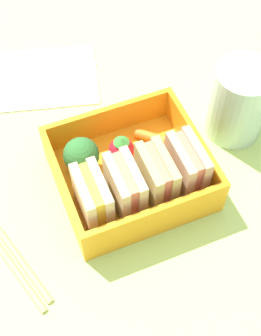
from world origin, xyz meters
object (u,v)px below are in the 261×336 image
Objects in this scene: strawberry_far_left at (121,150)px; folded_napkin at (49,77)px; sandwich_center_left at (156,176)px; broccoli_floret at (81,156)px; sandwich_left at (187,166)px; drinking_glass at (239,102)px; sandwich_center_right at (93,198)px; carrot_stick_far_left at (153,138)px; sandwich_center at (125,187)px.

folded_napkin is (3.68, -15.75, -2.54)cm from strawberry_far_left.
sandwich_center_left reaches higher than broccoli_floret.
sandwich_left is at bearing 112.53° from folded_napkin.
sandwich_left is 0.47× the size of folded_napkin.
sandwich_center_right is at bearing 15.17° from drinking_glass.
carrot_stick_far_left is 4.32cm from strawberry_far_left.
folded_napkin is (8.69, -20.95, -3.85)cm from sandwich_left.
carrot_stick_far_left is at bearing -5.87° from drinking_glass.
sandwich_center_right is (10.01, 0.00, 0.00)cm from sandwich_left.
drinking_glass is at bearing -157.18° from sandwich_center_left.
sandwich_center is at bearing 46.49° from carrot_stick_far_left.
sandwich_center_right reaches higher than strawberry_far_left.
strawberry_far_left is 0.75× the size of broccoli_floret.
sandwich_center reaches higher than strawberry_far_left.
sandwich_left is 1.00× the size of sandwich_center_left.
sandwich_center_left is 1.00× the size of sandwich_center.
drinking_glass reaches higher than strawberry_far_left.
carrot_stick_far_left is 0.46× the size of drinking_glass.
folded_napkin is at bearing -42.29° from drinking_glass.
sandwich_left is 10.77cm from broccoli_floret.
sandwich_center_right reaches higher than broccoli_floret.
broccoli_floret is (9.38, -5.30, -0.22)cm from sandwich_left.
broccoli_floret reaches higher than strawberry_far_left.
broccoli_floret is 0.38× the size of folded_napkin.
sandwich_center_left is 5.61cm from strawberry_far_left.
sandwich_center is 0.63× the size of drinking_glass.
sandwich_center is 21.39cm from folded_napkin.
drinking_glass reaches higher than sandwich_center_left.
strawberry_far_left is 13.87cm from drinking_glass.
sandwich_center_right is 5.34cm from broccoli_floret.
drinking_glass reaches higher than sandwich_center.
carrot_stick_far_left is (-2.43, -6.08, -2.32)cm from sandwich_center_left.
folded_napkin is at bearing -93.59° from sandwich_center_right.
folded_napkin is (5.35, -20.95, -3.85)cm from sandwich_center_left.
sandwich_left reaches higher than folded_napkin.
sandwich_left is 6.67cm from sandwich_center.
sandwich_left is at bearing 180.00° from sandwich_center_right.
sandwich_center is 0.47× the size of folded_napkin.
sandwich_left is 23.00cm from folded_napkin.
sandwich_center_left is 0.47× the size of folded_napkin.
folded_napkin is (7.79, -14.87, -1.53)cm from carrot_stick_far_left.
drinking_glass is 23.96cm from folded_napkin.
sandwich_center is (3.34, 0.00, 0.00)cm from sandwich_center_left.
drinking_glass is at bearing 179.54° from strawberry_far_left.
folded_napkin is (2.02, -20.95, -3.85)cm from sandwich_center.
carrot_stick_far_left is (-9.10, -6.08, -2.32)cm from sandwich_center_right.
folded_napkin is (-1.32, -20.95, -3.85)cm from sandwich_center_right.
sandwich_center is 3.34cm from sandwich_center_right.
strawberry_far_left is (-4.99, -5.19, -1.31)cm from sandwich_center_right.
drinking_glass is (-12.08, -5.08, 0.44)cm from sandwich_center_left.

